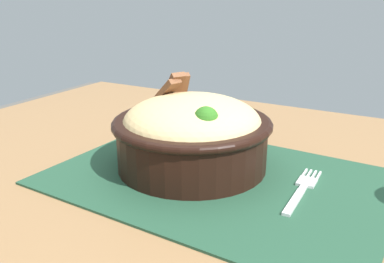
% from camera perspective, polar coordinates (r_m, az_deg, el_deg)
% --- Properties ---
extents(table, '(1.04, 0.80, 0.75)m').
position_cam_1_polar(table, '(0.58, 1.66, -12.99)').
color(table, olive).
rests_on(table, ground_plane).
extents(placemat, '(0.43, 0.31, 0.00)m').
position_cam_1_polar(placemat, '(0.54, 3.52, -6.40)').
color(placemat, '#1E422D').
rests_on(placemat, table).
extents(bowl, '(0.26, 0.26, 0.12)m').
position_cam_1_polar(bowl, '(0.55, -0.00, -0.08)').
color(bowl, black).
rests_on(bowl, placemat).
extents(fork, '(0.02, 0.13, 0.00)m').
position_cam_1_polar(fork, '(0.52, 14.85, -7.53)').
color(fork, silver).
rests_on(fork, placemat).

